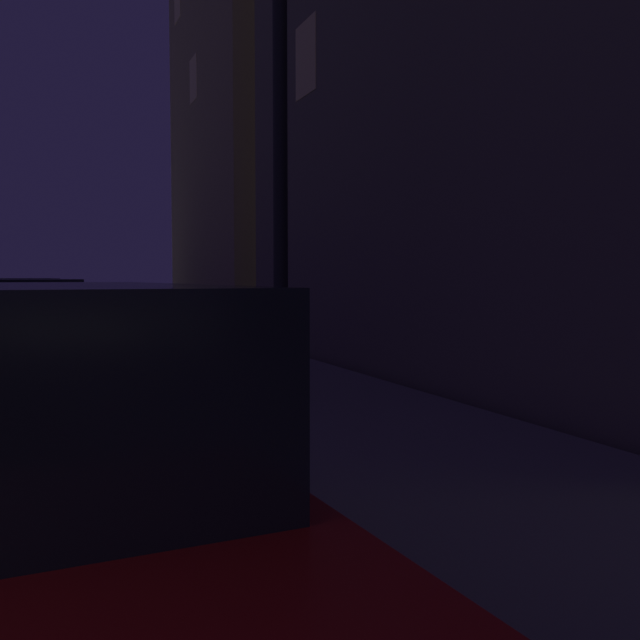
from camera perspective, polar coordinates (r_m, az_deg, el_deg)
car_black at (r=9.37m, az=-23.90°, el=-1.40°), size 2.07×4.12×1.43m
car_blue at (r=16.14m, az=-23.25°, el=0.58°), size 2.13×4.06×1.43m
car_white at (r=21.77m, az=-23.02°, el=1.28°), size 2.10×4.50×1.43m
street_lamp at (r=8.01m, az=-3.30°, el=20.11°), size 0.44×0.44×5.42m
building_far at (r=21.37m, az=-1.56°, el=20.89°), size 6.13×7.60×15.67m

